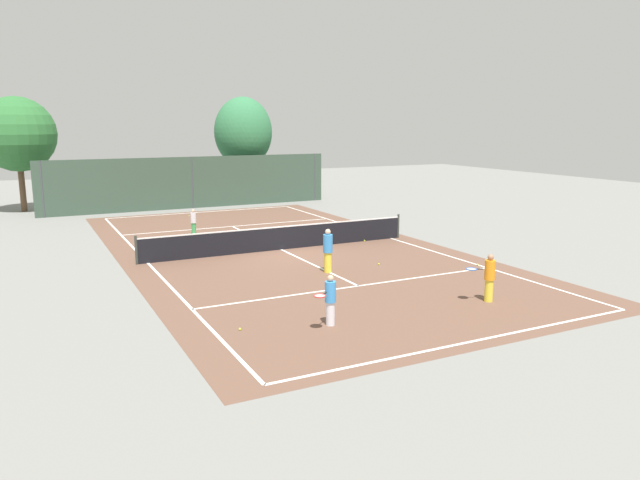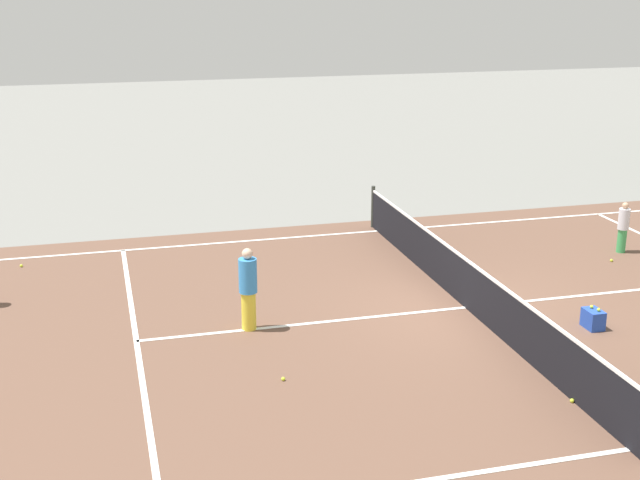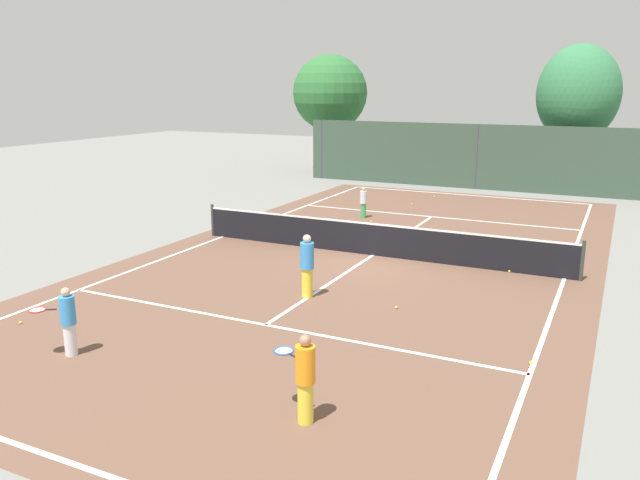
{
  "view_description": "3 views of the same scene",
  "coord_description": "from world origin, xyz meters",
  "px_view_note": "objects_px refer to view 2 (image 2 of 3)",
  "views": [
    {
      "loc": [
        -9.57,
        -22.57,
        5.23
      ],
      "look_at": [
        0.65,
        -2.35,
        0.77
      ],
      "focal_mm": 33.37,
      "sensor_mm": 36.0,
      "label": 1
    },
    {
      "loc": [
        14.56,
        -6.84,
        6.29
      ],
      "look_at": [
        -1.06,
        -2.7,
        1.3
      ],
      "focal_mm": 48.2,
      "sensor_mm": 36.0,
      "label": 2
    },
    {
      "loc": [
        6.64,
        -17.4,
        5.07
      ],
      "look_at": [
        -0.28,
        -3.13,
        1.15
      ],
      "focal_mm": 35.36,
      "sensor_mm": 36.0,
      "label": 3
    }
  ],
  "objects_px": {
    "player_1": "(248,288)",
    "tennis_ball_1": "(21,266)",
    "ball_crate": "(593,319)",
    "tennis_ball_4": "(572,401)",
    "tennis_ball_6": "(283,379)",
    "tennis_ball_0": "(611,260)",
    "player_0": "(623,227)"
  },
  "relations": [
    {
      "from": "ball_crate",
      "to": "player_1",
      "type": "bearing_deg",
      "value": -104.37
    },
    {
      "from": "player_0",
      "to": "player_1",
      "type": "bearing_deg",
      "value": -76.08
    },
    {
      "from": "player_1",
      "to": "tennis_ball_0",
      "type": "relative_size",
      "value": 23.87
    },
    {
      "from": "tennis_ball_1",
      "to": "tennis_ball_6",
      "type": "distance_m",
      "value": 8.36
    },
    {
      "from": "player_0",
      "to": "ball_crate",
      "type": "height_order",
      "value": "player_0"
    },
    {
      "from": "player_1",
      "to": "ball_crate",
      "type": "distance_m",
      "value": 6.43
    },
    {
      "from": "player_1",
      "to": "ball_crate",
      "type": "bearing_deg",
      "value": 75.63
    },
    {
      "from": "player_1",
      "to": "tennis_ball_4",
      "type": "xyz_separation_m",
      "value": [
        4.11,
        4.29,
        -0.77
      ]
    },
    {
      "from": "player_1",
      "to": "tennis_ball_1",
      "type": "distance_m",
      "value": 6.52
    },
    {
      "from": "player_1",
      "to": "tennis_ball_4",
      "type": "height_order",
      "value": "player_1"
    },
    {
      "from": "player_0",
      "to": "player_1",
      "type": "height_order",
      "value": "player_1"
    },
    {
      "from": "tennis_ball_4",
      "to": "tennis_ball_6",
      "type": "relative_size",
      "value": 1.0
    },
    {
      "from": "player_1",
      "to": "ball_crate",
      "type": "relative_size",
      "value": 3.7
    },
    {
      "from": "tennis_ball_6",
      "to": "ball_crate",
      "type": "bearing_deg",
      "value": 96.18
    },
    {
      "from": "tennis_ball_0",
      "to": "tennis_ball_4",
      "type": "relative_size",
      "value": 1.0
    },
    {
      "from": "ball_crate",
      "to": "tennis_ball_0",
      "type": "relative_size",
      "value": 6.45
    },
    {
      "from": "ball_crate",
      "to": "tennis_ball_0",
      "type": "height_order",
      "value": "ball_crate"
    },
    {
      "from": "ball_crate",
      "to": "tennis_ball_0",
      "type": "xyz_separation_m",
      "value": [
        -3.33,
        2.56,
        -0.15
      ]
    },
    {
      "from": "player_0",
      "to": "tennis_ball_4",
      "type": "height_order",
      "value": "player_0"
    },
    {
      "from": "player_1",
      "to": "tennis_ball_6",
      "type": "height_order",
      "value": "player_1"
    },
    {
      "from": "tennis_ball_0",
      "to": "tennis_ball_1",
      "type": "distance_m",
      "value": 13.45
    },
    {
      "from": "tennis_ball_0",
      "to": "tennis_ball_6",
      "type": "height_order",
      "value": "same"
    },
    {
      "from": "tennis_ball_4",
      "to": "player_1",
      "type": "bearing_deg",
      "value": -133.76
    },
    {
      "from": "tennis_ball_0",
      "to": "tennis_ball_4",
      "type": "bearing_deg",
      "value": -37.32
    },
    {
      "from": "player_1",
      "to": "ball_crate",
      "type": "height_order",
      "value": "player_1"
    },
    {
      "from": "player_0",
      "to": "tennis_ball_1",
      "type": "distance_m",
      "value": 13.94
    },
    {
      "from": "tennis_ball_0",
      "to": "tennis_ball_1",
      "type": "height_order",
      "value": "same"
    },
    {
      "from": "player_0",
      "to": "tennis_ball_6",
      "type": "distance_m",
      "value": 10.31
    },
    {
      "from": "tennis_ball_4",
      "to": "tennis_ball_6",
      "type": "xyz_separation_m",
      "value": [
        -1.87,
        -4.14,
        0.0
      ]
    },
    {
      "from": "tennis_ball_1",
      "to": "tennis_ball_4",
      "type": "height_order",
      "value": "same"
    },
    {
      "from": "player_0",
      "to": "tennis_ball_6",
      "type": "relative_size",
      "value": 18.49
    },
    {
      "from": "ball_crate",
      "to": "tennis_ball_6",
      "type": "xyz_separation_m",
      "value": [
        0.66,
        -6.05,
        -0.15
      ]
    }
  ]
}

